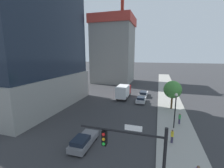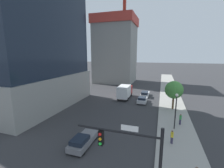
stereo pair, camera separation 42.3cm
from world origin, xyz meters
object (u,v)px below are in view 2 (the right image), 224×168
(street_lamp, at_px, (176,106))
(pedestrian_yellow_shirt, at_px, (172,137))
(street_tree, at_px, (174,90))
(car_white, at_px, (145,94))
(traffic_light_pole, at_px, (132,153))
(car_gray, at_px, (83,141))
(construction_building, at_px, (116,47))
(car_silver, at_px, (142,100))
(pedestrian_green_shirt, at_px, (180,119))
(box_truck, at_px, (125,91))

(street_lamp, distance_m, pedestrian_yellow_shirt, 4.86)
(street_tree, bearing_deg, car_white, 127.46)
(street_tree, height_order, pedestrian_yellow_shirt, street_tree)
(street_tree, bearing_deg, pedestrian_yellow_shirt, -93.63)
(traffic_light_pole, distance_m, car_gray, 9.62)
(construction_building, relative_size, car_gray, 7.30)
(street_tree, bearing_deg, car_silver, 156.98)
(street_lamp, height_order, pedestrian_green_shirt, street_lamp)
(traffic_light_pole, bearing_deg, box_truck, 104.23)
(construction_building, height_order, car_gray, construction_building)
(street_lamp, xyz_separation_m, pedestrian_yellow_shirt, (-0.56, -4.08, -2.59))
(car_silver, bearing_deg, traffic_light_pole, -84.75)
(construction_building, relative_size, pedestrian_green_shirt, 20.59)
(construction_building, height_order, street_tree, construction_building)
(street_lamp, bearing_deg, pedestrian_yellow_shirt, -97.77)
(traffic_light_pole, distance_m, street_tree, 22.30)
(pedestrian_yellow_shirt, height_order, pedestrian_green_shirt, pedestrian_yellow_shirt)
(street_tree, xyz_separation_m, car_silver, (-6.16, 2.62, -3.26))
(traffic_light_pole, relative_size, car_gray, 1.35)
(street_lamp, bearing_deg, pedestrian_green_shirt, 61.85)
(car_gray, bearing_deg, car_white, 79.42)
(box_truck, relative_size, pedestrian_green_shirt, 4.08)
(street_lamp, distance_m, car_gray, 13.27)
(traffic_light_pole, relative_size, street_tree, 1.13)
(car_silver, xyz_separation_m, box_truck, (-4.53, 2.20, 1.12))
(street_tree, height_order, pedestrian_green_shirt, street_tree)
(traffic_light_pole, xyz_separation_m, box_truck, (-6.79, 26.77, -2.59))
(construction_building, bearing_deg, box_truck, -67.72)
(traffic_light_pole, height_order, car_gray, traffic_light_pole)
(car_white, height_order, pedestrian_yellow_shirt, pedestrian_yellow_shirt)
(pedestrian_yellow_shirt, distance_m, pedestrian_green_shirt, 5.99)
(car_silver, relative_size, pedestrian_yellow_shirt, 2.52)
(pedestrian_green_shirt, bearing_deg, traffic_light_pole, -106.84)
(car_silver, xyz_separation_m, pedestrian_yellow_shirt, (5.35, -15.26, 0.32))
(construction_building, relative_size, street_lamp, 6.50)
(street_tree, distance_m, car_gray, 19.70)
(car_gray, bearing_deg, traffic_light_pole, -40.17)
(traffic_light_pole, xyz_separation_m, car_white, (-2.26, 29.99, -3.68))
(street_lamp, xyz_separation_m, car_white, (-5.91, 16.60, -2.88))
(car_white, xyz_separation_m, car_silver, (0.00, -5.42, -0.03))
(car_silver, bearing_deg, street_lamp, -62.13)
(traffic_light_pole, distance_m, street_lamp, 13.90)
(car_gray, xyz_separation_m, box_truck, (0.00, 21.04, 1.10))
(street_lamp, distance_m, car_silver, 12.98)
(box_truck, bearing_deg, pedestrian_yellow_shirt, -60.48)
(traffic_light_pole, height_order, car_white, traffic_light_pole)
(traffic_light_pole, relative_size, pedestrian_yellow_shirt, 3.74)
(car_gray, bearing_deg, street_lamp, 36.26)
(car_white, relative_size, pedestrian_yellow_shirt, 2.82)
(pedestrian_yellow_shirt, bearing_deg, street_lamp, 82.23)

